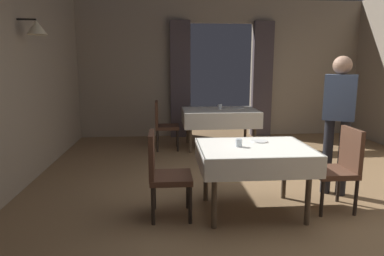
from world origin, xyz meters
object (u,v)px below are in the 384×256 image
chair_mid_right (340,165)px  person_waiter_by_doorway (339,114)px  chair_far_left (163,123)px  glass_far_a (220,107)px  plate_mid_b (259,141)px  glass_mid_a (239,143)px  dining_table_mid (254,155)px  plate_far_b (238,108)px  chair_mid_left (163,171)px  dining_table_far (220,114)px

chair_mid_right → person_waiter_by_doorway: 0.70m
chair_mid_right → chair_far_left: same height
glass_far_a → person_waiter_by_doorway: (1.04, -2.58, 0.22)m
chair_mid_right → plate_mid_b: 0.92m
glass_mid_a → plate_mid_b: (0.29, 0.22, -0.04)m
dining_table_mid → plate_far_b: 3.18m
chair_far_left → glass_far_a: bearing=6.3°
chair_mid_left → plate_mid_b: bearing=13.2°
dining_table_far → glass_mid_a: size_ratio=17.28×
chair_mid_right → plate_far_b: (-0.48, 3.13, 0.24)m
chair_mid_right → glass_mid_a: 1.19m
chair_mid_right → glass_far_a: chair_mid_right is taller
chair_mid_right → chair_far_left: size_ratio=1.00×
dining_table_mid → plate_mid_b: size_ratio=6.37×
chair_mid_right → chair_far_left: 3.51m
chair_mid_right → plate_mid_b: size_ratio=4.95×
dining_table_far → chair_mid_right: bearing=-73.7°
glass_far_a → plate_mid_b: bearing=-90.0°
glass_mid_a → plate_mid_b: bearing=37.4°
chair_mid_left → chair_far_left: size_ratio=1.00×
dining_table_mid → glass_far_a: size_ratio=11.48×
glass_mid_a → glass_far_a: (0.29, 3.03, 0.01)m
dining_table_far → glass_far_a: bearing=80.4°
chair_mid_left → plate_far_b: size_ratio=4.21×
glass_mid_a → dining_table_far: bearing=84.7°
chair_mid_right → glass_far_a: 3.16m
chair_mid_right → glass_mid_a: chair_mid_right is taller
chair_far_left → chair_mid_left: bearing=-89.7°
dining_table_mid → chair_mid_left: (-0.98, -0.04, -0.14)m
chair_far_left → plate_far_b: bearing=8.6°
glass_mid_a → person_waiter_by_doorway: size_ratio=0.05×
dining_table_far → chair_mid_right: (0.87, -2.98, -0.14)m
glass_mid_a → person_waiter_by_doorway: (1.33, 0.45, 0.23)m
chair_mid_right → person_waiter_by_doorway: bearing=68.5°
dining_table_mid → chair_far_left: bearing=108.9°
chair_mid_left → glass_far_a: 3.27m
plate_far_b → person_waiter_by_doorway: bearing=-76.4°
chair_mid_left → glass_far_a: size_ratio=8.92×
glass_far_a → plate_far_b: 0.41m
glass_mid_a → person_waiter_by_doorway: person_waiter_by_doorway is taller
dining_table_far → glass_mid_a: bearing=-95.3°
plate_mid_b → glass_far_a: 2.81m
chair_mid_right → person_waiter_by_doorway: person_waiter_by_doorway is taller
dining_table_far → glass_far_a: size_ratio=13.86×
dining_table_mid → chair_mid_right: size_ratio=1.29×
plate_far_b → chair_mid_left: bearing=-115.1°
glass_mid_a → person_waiter_by_doorway: bearing=18.8°
chair_mid_right → glass_mid_a: (-1.15, -0.01, 0.28)m
dining_table_mid → person_waiter_by_doorway: size_ratio=0.70×
glass_mid_a → plate_far_b: (0.68, 3.14, -0.04)m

